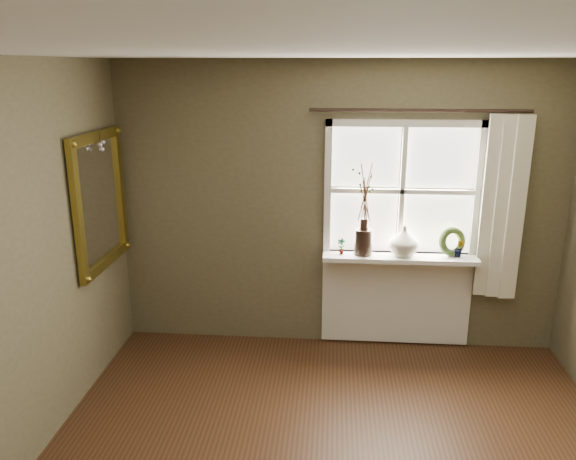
% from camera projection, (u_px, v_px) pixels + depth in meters
% --- Properties ---
extents(ceiling, '(4.50, 4.50, 0.00)m').
position_uv_depth(ceiling, '(348.00, 52.00, 2.52)').
color(ceiling, silver).
rests_on(ceiling, ground).
extents(wall_back, '(4.00, 0.10, 2.60)m').
position_uv_depth(wall_back, '(338.00, 208.00, 5.09)').
color(wall_back, brown).
rests_on(wall_back, ground).
extents(window_frame, '(1.36, 0.06, 1.24)m').
position_uv_depth(window_frame, '(402.00, 191.00, 4.92)').
color(window_frame, white).
rests_on(window_frame, wall_back).
extents(window_sill, '(1.36, 0.26, 0.04)m').
position_uv_depth(window_sill, '(399.00, 258.00, 4.98)').
color(window_sill, white).
rests_on(window_sill, wall_back).
extents(window_apron, '(1.36, 0.04, 0.88)m').
position_uv_depth(window_apron, '(396.00, 298.00, 5.21)').
color(window_apron, white).
rests_on(window_apron, ground).
extents(dark_jug, '(0.19, 0.19, 0.23)m').
position_uv_depth(dark_jug, '(363.00, 242.00, 4.97)').
color(dark_jug, black).
rests_on(dark_jug, window_sill).
extents(cream_vase, '(0.31, 0.31, 0.27)m').
position_uv_depth(cream_vase, '(404.00, 241.00, 4.94)').
color(cream_vase, beige).
rests_on(cream_vase, window_sill).
extents(wreath, '(0.29, 0.21, 0.27)m').
position_uv_depth(wreath, '(452.00, 245.00, 4.95)').
color(wreath, '#2F421D').
rests_on(wreath, window_sill).
extents(potted_plant_left, '(0.09, 0.07, 0.15)m').
position_uv_depth(potted_plant_left, '(341.00, 246.00, 5.00)').
color(potted_plant_left, '#2F421D').
rests_on(potted_plant_left, window_sill).
extents(potted_plant_right, '(0.11, 0.10, 0.17)m').
position_uv_depth(potted_plant_right, '(459.00, 248.00, 4.91)').
color(potted_plant_right, '#2F421D').
rests_on(potted_plant_right, window_sill).
extents(curtain, '(0.36, 0.12, 1.59)m').
position_uv_depth(curtain, '(502.00, 208.00, 4.80)').
color(curtain, beige).
rests_on(curtain, wall_back).
extents(curtain_rod, '(1.84, 0.03, 0.03)m').
position_uv_depth(curtain_rod, '(420.00, 110.00, 4.66)').
color(curtain_rod, black).
rests_on(curtain_rod, wall_back).
extents(gilt_mirror, '(0.10, 0.95, 1.13)m').
position_uv_depth(gilt_mirror, '(100.00, 200.00, 4.62)').
color(gilt_mirror, white).
rests_on(gilt_mirror, wall_left).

